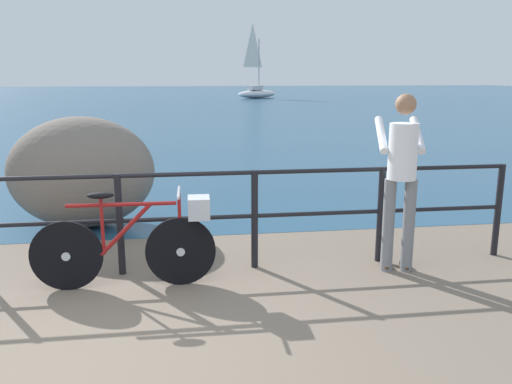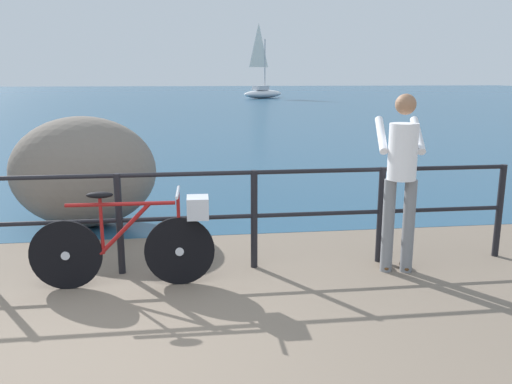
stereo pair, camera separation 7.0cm
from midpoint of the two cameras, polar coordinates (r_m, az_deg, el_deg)
ground_plane at (r=23.57m, az=-9.79°, el=7.53°), size 120.00×120.00×0.10m
sea_surface at (r=51.31m, az=-9.01°, el=10.26°), size 120.00×90.00×0.01m
promenade_railing at (r=5.33m, az=-14.99°, el=-2.17°), size 8.12×0.07×1.02m
bicycle at (r=5.02m, az=-12.87°, el=-5.00°), size 1.70×0.48×0.92m
person_at_railing at (r=5.37m, az=15.10°, el=1.84°), size 0.54×0.67×1.78m
breakwater_boulder_main at (r=7.17m, az=-18.63°, el=2.03°), size 1.86×1.34×1.44m
sailboat at (r=45.71m, az=0.04°, el=11.03°), size 4.27×3.73×6.16m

